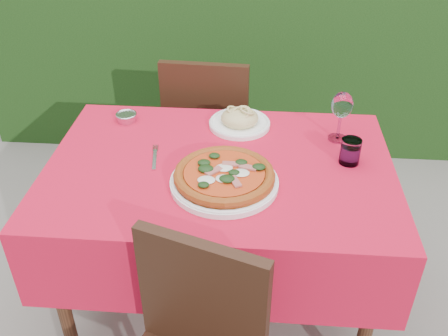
# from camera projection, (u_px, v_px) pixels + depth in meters

# --- Properties ---
(ground) EXTENTS (60.00, 60.00, 0.00)m
(ground) POSITION_uv_depth(u_px,v_px,m) (220.00, 303.00, 2.23)
(ground) COLOR slate
(ground) RESTS_ON ground
(dining_table) EXTENTS (1.26, 0.86, 0.75)m
(dining_table) POSITION_uv_depth(u_px,v_px,m) (220.00, 198.00, 1.89)
(dining_table) COLOR #472716
(dining_table) RESTS_ON ground
(chair_far) EXTENTS (0.43, 0.43, 0.90)m
(chair_far) POSITION_uv_depth(u_px,v_px,m) (209.00, 128.00, 2.50)
(chair_far) COLOR black
(chair_far) RESTS_ON ground
(pizza_plate) EXTENTS (0.45, 0.45, 0.07)m
(pizza_plate) POSITION_uv_depth(u_px,v_px,m) (224.00, 177.00, 1.69)
(pizza_plate) COLOR white
(pizza_plate) RESTS_ON dining_table
(pasta_plate) EXTENTS (0.25, 0.25, 0.07)m
(pasta_plate) POSITION_uv_depth(u_px,v_px,m) (240.00, 120.00, 2.03)
(pasta_plate) COLOR white
(pasta_plate) RESTS_ON dining_table
(water_glass) EXTENTS (0.07, 0.07, 0.10)m
(water_glass) POSITION_uv_depth(u_px,v_px,m) (350.00, 152.00, 1.80)
(water_glass) COLOR white
(water_glass) RESTS_ON dining_table
(wine_glass) EXTENTS (0.08, 0.08, 0.20)m
(wine_glass) POSITION_uv_depth(u_px,v_px,m) (342.00, 107.00, 1.88)
(wine_glass) COLOR white
(wine_glass) RESTS_ON dining_table
(fork) EXTENTS (0.05, 0.18, 0.00)m
(fork) POSITION_uv_depth(u_px,v_px,m) (155.00, 160.00, 1.83)
(fork) COLOR silver
(fork) RESTS_ON dining_table
(steel_ramekin) EXTENTS (0.08, 0.08, 0.03)m
(steel_ramekin) POSITION_uv_depth(u_px,v_px,m) (127.00, 118.00, 2.07)
(steel_ramekin) COLOR silver
(steel_ramekin) RESTS_ON dining_table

